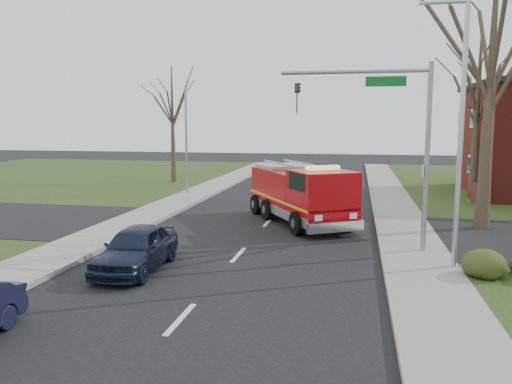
# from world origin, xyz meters

# --- Properties ---
(ground) EXTENTS (120.00, 120.00, 0.00)m
(ground) POSITION_xyz_m (0.00, 0.00, 0.00)
(ground) COLOR black
(ground) RESTS_ON ground
(sidewalk_right) EXTENTS (2.40, 80.00, 0.15)m
(sidewalk_right) POSITION_xyz_m (6.20, 0.00, 0.07)
(sidewalk_right) COLOR gray
(sidewalk_right) RESTS_ON ground
(sidewalk_left) EXTENTS (2.40, 80.00, 0.15)m
(sidewalk_left) POSITION_xyz_m (-6.20, 0.00, 0.07)
(sidewalk_left) COLOR gray
(sidewalk_left) RESTS_ON ground
(health_center_sign) EXTENTS (0.12, 2.00, 1.40)m
(health_center_sign) POSITION_xyz_m (10.50, 12.50, 0.88)
(health_center_sign) COLOR #4B1511
(health_center_sign) RESTS_ON ground
(bare_tree_near) EXTENTS (6.00, 6.00, 12.00)m
(bare_tree_near) POSITION_xyz_m (9.50, 6.00, 7.41)
(bare_tree_near) COLOR #392D22
(bare_tree_near) RESTS_ON ground
(bare_tree_far) EXTENTS (5.25, 5.25, 10.50)m
(bare_tree_far) POSITION_xyz_m (11.00, 15.00, 6.49)
(bare_tree_far) COLOR #392D22
(bare_tree_far) RESTS_ON ground
(bare_tree_left) EXTENTS (4.50, 4.50, 9.00)m
(bare_tree_left) POSITION_xyz_m (-10.00, 20.00, 5.56)
(bare_tree_left) COLOR #392D22
(bare_tree_left) RESTS_ON ground
(traffic_signal_mast) EXTENTS (5.29, 0.18, 6.80)m
(traffic_signal_mast) POSITION_xyz_m (5.21, 1.50, 4.71)
(traffic_signal_mast) COLOR gray
(traffic_signal_mast) RESTS_ON ground
(streetlight_pole) EXTENTS (1.48, 0.16, 8.40)m
(streetlight_pole) POSITION_xyz_m (7.14, -0.50, 4.55)
(streetlight_pole) COLOR #B7BABF
(streetlight_pole) RESTS_ON ground
(utility_pole_far) EXTENTS (0.14, 0.14, 7.00)m
(utility_pole_far) POSITION_xyz_m (-6.80, 14.00, 3.50)
(utility_pole_far) COLOR gray
(utility_pole_far) RESTS_ON ground
(fire_engine) EXTENTS (5.75, 7.46, 2.91)m
(fire_engine) POSITION_xyz_m (1.52, 6.25, 1.32)
(fire_engine) COLOR #B30810
(fire_engine) RESTS_ON ground
(parked_car_maroon) EXTENTS (1.81, 4.25, 1.43)m
(parked_car_maroon) POSITION_xyz_m (-2.80, -2.38, 0.72)
(parked_car_maroon) COLOR #171E34
(parked_car_maroon) RESTS_ON ground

